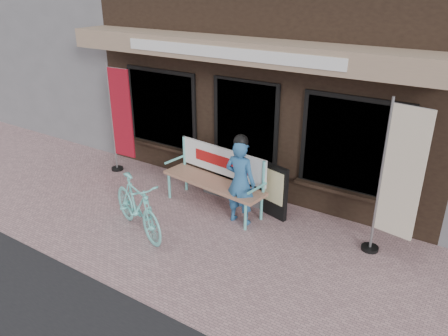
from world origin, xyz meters
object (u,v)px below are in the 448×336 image
Objects in this scene: bicycle at (137,206)px; nobori_cream at (398,181)px; person at (240,180)px; bench at (217,174)px; menu_stand at (275,191)px; nobori_red at (120,119)px.

nobori_cream is at bearing -45.82° from bicycle.
bicycle is at bearing -137.53° from person.
person is (0.64, -0.26, 0.13)m from bench.
menu_stand is at bearing 18.83° from bench.
nobori_cream reaches higher than person.
menu_stand is (1.05, 0.22, -0.15)m from bench.
nobori_cream is 2.51× the size of menu_stand.
person is 2.42m from nobori_cream.
nobori_cream is at bearing 8.12° from bench.
person is at bearing -115.79° from menu_stand.
person reaches higher than menu_stand.
nobori_red is at bearing -177.38° from bench.
bicycle is at bearing -147.06° from nobori_cream.
nobori_cream is (2.99, 0.07, 0.60)m from bench.
bench is 1.31× the size of person.
nobori_cream is (2.35, 0.32, 0.46)m from person.
person is at bearing -14.99° from bench.
bench is 0.90× the size of nobori_red.
person is 0.66× the size of nobori_cream.
bicycle is 0.69× the size of nobori_red.
bench is at bearing -0.45° from bicycle.
bench is 0.86× the size of nobori_cream.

